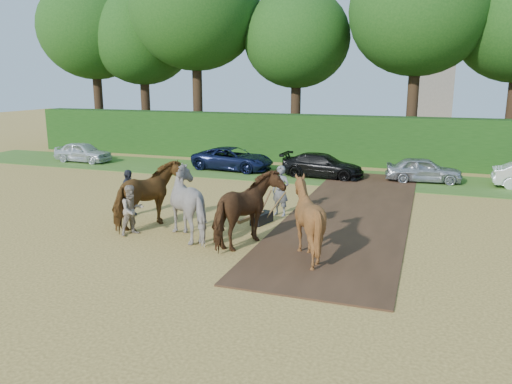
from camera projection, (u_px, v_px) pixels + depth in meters
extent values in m
plane|color=gold|center=(260.00, 269.00, 14.04)|extent=(120.00, 120.00, 0.00)
cube|color=#472D1C|center=(352.00, 212.00, 19.99)|extent=(4.50, 17.00, 0.05)
cube|color=#38601E|center=(344.00, 178.00, 26.92)|extent=(50.00, 5.00, 0.03)
cube|color=#14380F|center=(357.00, 141.00, 30.73)|extent=(46.00, 1.60, 3.00)
imported|color=#B7A690|center=(132.00, 210.00, 16.99)|extent=(1.00, 1.06, 1.74)
imported|color=#23262F|center=(129.00, 193.00, 19.30)|extent=(0.53, 1.11, 1.83)
imported|color=brown|center=(149.00, 196.00, 17.70)|extent=(1.93, 3.02, 2.36)
imported|color=#BDB4AA|center=(196.00, 203.00, 16.74)|extent=(2.77, 2.52, 2.36)
imported|color=#53321A|center=(248.00, 210.00, 15.79)|extent=(1.93, 3.02, 2.36)
imported|color=brown|center=(307.00, 219.00, 14.83)|extent=(2.38, 2.55, 2.36)
cube|color=black|center=(262.00, 218.00, 18.46)|extent=(0.63, 1.08, 0.39)
cube|color=brown|center=(251.00, 217.00, 17.87)|extent=(0.50, 1.55, 0.11)
cylinder|color=brown|center=(265.00, 203.00, 19.00)|extent=(0.19, 1.14, 0.83)
cylinder|color=brown|center=(276.00, 205.00, 18.74)|extent=(0.50, 1.08, 0.83)
imported|color=gray|center=(281.00, 191.00, 19.38)|extent=(0.81, 0.64, 1.97)
imported|color=silver|center=(83.00, 152.00, 31.81)|extent=(3.84, 1.67, 1.29)
imported|color=#141B3E|center=(233.00, 159.00, 29.08)|extent=(4.96, 2.63, 1.33)
imported|color=black|center=(322.00, 166.00, 26.94)|extent=(4.56, 2.10, 1.29)
imported|color=#9CA1A5|center=(424.00, 170.00, 25.69)|extent=(3.94, 1.92, 1.30)
cylinder|color=#382616|center=(99.00, 108.00, 39.94)|extent=(0.70, 0.70, 5.85)
ellipsoid|color=#163F11|center=(94.00, 29.00, 38.58)|extent=(8.40, 8.40, 7.73)
cylinder|color=#382616|center=(146.00, 111.00, 39.16)|extent=(0.70, 0.70, 5.40)
ellipsoid|color=#163F11|center=(142.00, 37.00, 37.90)|extent=(7.80, 7.80, 7.18)
cylinder|color=#382616|center=(198.00, 106.00, 36.50)|extent=(0.70, 0.70, 6.53)
ellipsoid|color=#163F11|center=(195.00, 9.00, 35.00)|extent=(9.20, 9.20, 8.46)
cylinder|color=#382616|center=(296.00, 116.00, 35.77)|extent=(0.70, 0.70, 5.17)
ellipsoid|color=#163F11|center=(297.00, 38.00, 34.58)|extent=(7.40, 7.40, 6.81)
cylinder|color=#382616|center=(412.00, 113.00, 32.18)|extent=(0.70, 0.70, 6.08)
ellipsoid|color=#163F11|center=(419.00, 11.00, 30.78)|extent=(8.60, 8.60, 7.91)
cylinder|color=#382616|center=(511.00, 118.00, 31.67)|extent=(0.70, 0.70, 5.62)
cube|color=slate|center=(432.00, 84.00, 62.34)|extent=(5.00, 5.00, 9.00)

